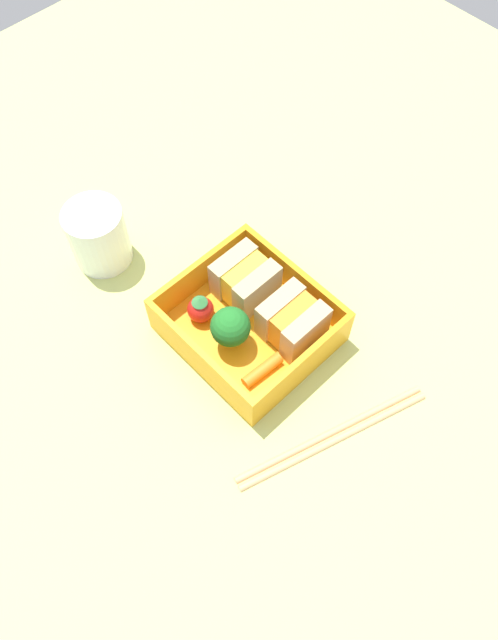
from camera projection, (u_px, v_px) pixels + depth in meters
ground_plane at (249, 338)px, 65.37cm from camera, size 120.00×120.00×2.00cm
bento_tray at (249, 330)px, 63.98cm from camera, size 15.26×13.76×1.20cm
bento_rim at (249, 318)px, 61.74cm from camera, size 15.26×13.76×3.98cm
sandwich_left at (245, 280)px, 63.64cm from camera, size 5.29×5.38×4.53cm
sandwich_center_left at (292, 321)px, 61.22cm from camera, size 5.29×5.38×4.53cm
strawberry_far_left at (200, 309)px, 62.84cm from camera, size 2.72×2.72×3.32cm
broccoli_floret at (233, 330)px, 59.78cm from camera, size 3.96×3.96×5.16cm
carrot_stick_far_left at (262, 370)px, 60.42cm from camera, size 1.47×4.52×1.17cm
chopstick_pair at (333, 436)px, 58.61cm from camera, size 7.33×19.72×0.70cm
drinking_glass at (98, 236)px, 66.25cm from camera, size 6.28×6.28×7.24cm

